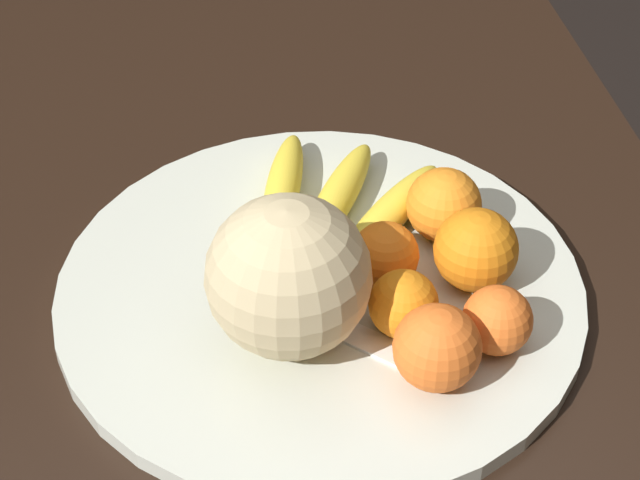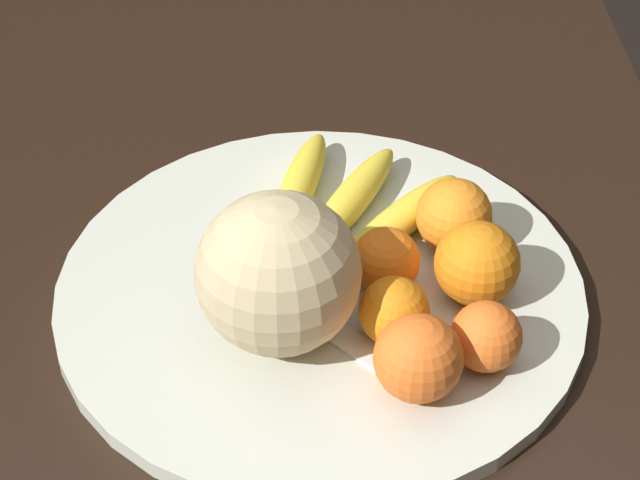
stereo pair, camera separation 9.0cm
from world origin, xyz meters
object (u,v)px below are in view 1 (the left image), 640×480
at_px(fruit_bowl, 320,289).
at_px(orange_back_left, 497,320).
at_px(produce_tag, 387,350).
at_px(orange_front_left, 437,348).
at_px(kitchen_table, 256,354).
at_px(banana_bunch, 335,200).
at_px(orange_mid_center, 385,255).
at_px(orange_back_right, 444,207).
at_px(melon, 288,276).
at_px(orange_top_small, 403,304).
at_px(orange_front_right, 476,250).

distance_m(fruit_bowl, orange_back_left, 0.17).
bearing_deg(produce_tag, orange_front_left, 173.37).
xyz_separation_m(fruit_bowl, produce_tag, (-0.09, -0.04, 0.01)).
distance_m(kitchen_table, fruit_bowl, 0.15).
xyz_separation_m(kitchen_table, produce_tag, (-0.14, -0.10, 0.14)).
height_order(fruit_bowl, banana_bunch, banana_bunch).
bearing_deg(orange_back_left, orange_mid_center, 39.28).
relative_size(orange_mid_center, orange_back_right, 0.86).
bearing_deg(produce_tag, orange_back_left, -142.88).
bearing_deg(orange_mid_center, banana_bunch, 15.69).
relative_size(fruit_bowl, orange_mid_center, 7.82).
xyz_separation_m(fruit_bowl, orange_front_left, (-0.12, -0.07, 0.04)).
bearing_deg(kitchen_table, produce_tag, -144.37).
xyz_separation_m(melon, orange_front_left, (-0.06, -0.11, -0.03)).
distance_m(fruit_bowl, banana_bunch, 0.10).
xyz_separation_m(orange_mid_center, orange_back_right, (0.05, -0.06, 0.00)).
bearing_deg(orange_top_small, orange_front_left, -166.23).
height_order(orange_mid_center, produce_tag, orange_mid_center).
bearing_deg(orange_back_right, produce_tag, 149.72).
relative_size(fruit_bowl, orange_front_right, 6.31).
relative_size(orange_front_right, produce_tag, 1.01).
bearing_deg(orange_mid_center, kitchen_table, 64.46).
relative_size(orange_top_small, produce_tag, 0.80).
bearing_deg(orange_back_left, orange_front_right, -1.64).
height_order(orange_front_left, orange_back_right, orange_front_left).
relative_size(orange_front_right, orange_top_small, 1.26).
distance_m(melon, produce_tag, 0.11).
bearing_deg(orange_mid_center, orange_back_left, -140.72).
height_order(orange_front_right, orange_mid_center, orange_front_right).
bearing_deg(banana_bunch, fruit_bowl, -168.44).
xyz_separation_m(banana_bunch, orange_front_left, (-0.22, -0.04, 0.02)).
bearing_deg(kitchen_table, orange_back_right, -90.91).
height_order(orange_mid_center, orange_top_small, same).
bearing_deg(orange_back_right, fruit_bowl, 110.93).
bearing_deg(banana_bunch, orange_front_left, -139.53).
bearing_deg(banana_bunch, orange_back_right, -87.84).
bearing_deg(orange_back_left, melon, 77.66).
height_order(banana_bunch, produce_tag, banana_bunch).
xyz_separation_m(melon, orange_back_right, (0.11, -0.16, -0.03)).
bearing_deg(orange_front_left, kitchen_table, 36.98).
bearing_deg(orange_top_small, melon, 85.90).
distance_m(orange_back_right, orange_top_small, 0.13).
xyz_separation_m(orange_front_left, orange_mid_center, (0.12, 0.02, -0.01)).
relative_size(melon, produce_tag, 1.84).
bearing_deg(orange_mid_center, orange_top_small, -177.18).
relative_size(kitchen_table, fruit_bowl, 2.59).
height_order(orange_mid_center, orange_back_left, orange_mid_center).
height_order(melon, produce_tag, melon).
bearing_deg(orange_front_right, produce_tag, 128.13).
distance_m(kitchen_table, melon, 0.23).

